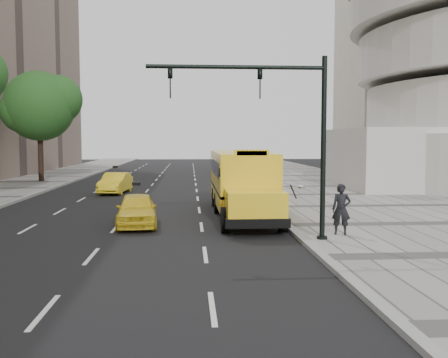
{
  "coord_description": "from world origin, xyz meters",
  "views": [
    {
      "loc": [
        2.04,
        -25.34,
        3.56
      ],
      "look_at": [
        3.5,
        -4.0,
        1.9
      ],
      "focal_mm": 40.0,
      "sensor_mm": 36.0,
      "label": 1
    }
  ],
  "objects": [
    {
      "name": "pedestrian",
      "position": [
        7.49,
        -7.8,
        1.07
      ],
      "size": [
        0.78,
        0.63,
        1.85
      ],
      "primitive_type": "imported",
      "rotation": [
        0.0,
        0.0,
        -0.33
      ],
      "color": "black",
      "rests_on": "sidewalk_museum"
    },
    {
      "name": "sidewalk_museum",
      "position": [
        12.0,
        0.0,
        0.07
      ],
      "size": [
        12.0,
        140.0,
        0.15
      ],
      "primitive_type": "cube",
      "color": "gray",
      "rests_on": "ground"
    },
    {
      "name": "traffic_signal",
      "position": [
        5.19,
        -8.54,
        4.09
      ],
      "size": [
        6.18,
        0.36,
        6.4
      ],
      "color": "black",
      "rests_on": "ground"
    },
    {
      "name": "school_bus",
      "position": [
        4.5,
        -1.45,
        1.76
      ],
      "size": [
        2.96,
        11.56,
        3.19
      ],
      "color": "yellow",
      "rests_on": "ground"
    },
    {
      "name": "taxi_far",
      "position": [
        -2.98,
        8.54,
        0.69
      ],
      "size": [
        1.93,
        4.34,
        1.38
      ],
      "primitive_type": "imported",
      "rotation": [
        0.0,
        0.0,
        -0.11
      ],
      "color": "yellow",
      "rests_on": "ground"
    },
    {
      "name": "tree_c",
      "position": [
        -10.39,
        17.57,
        6.47
      ],
      "size": [
        6.54,
        5.81,
        9.33
      ],
      "color": "black",
      "rests_on": "ground"
    },
    {
      "name": "curb_museum",
      "position": [
        6.0,
        0.0,
        0.07
      ],
      "size": [
        0.3,
        140.0,
        0.15
      ],
      "primitive_type": "cube",
      "color": "gray",
      "rests_on": "ground"
    },
    {
      "name": "taxi_near",
      "position": [
        -0.18,
        -4.53,
        0.68
      ],
      "size": [
        1.92,
        4.12,
        1.37
      ],
      "primitive_type": "imported",
      "rotation": [
        0.0,
        0.0,
        0.08
      ],
      "color": "yellow",
      "rests_on": "ground"
    },
    {
      "name": "ground",
      "position": [
        0.0,
        0.0,
        0.0
      ],
      "size": [
        140.0,
        140.0,
        0.0
      ],
      "primitive_type": "plane",
      "color": "black",
      "rests_on": "ground"
    }
  ]
}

